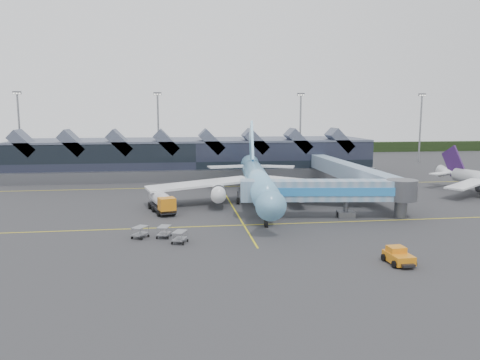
{
  "coord_description": "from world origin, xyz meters",
  "views": [
    {
      "loc": [
        -9.77,
        -74.79,
        16.72
      ],
      "look_at": [
        1.06,
        3.89,
        5.0
      ],
      "focal_mm": 35.0,
      "sensor_mm": 36.0,
      "label": 1
    }
  ],
  "objects": [
    {
      "name": "jet_bridge",
      "position": [
        15.56,
        -5.07,
        4.21
      ],
      "size": [
        27.86,
        7.26,
        6.14
      ],
      "rotation": [
        0.0,
        0.0,
        -0.12
      ],
      "color": "#6C94B4",
      "rests_on": "ground"
    },
    {
      "name": "taxi_stripes",
      "position": [
        0.0,
        10.0,
        0.01
      ],
      "size": [
        120.0,
        60.0,
        0.01
      ],
      "color": "gold",
      "rests_on": "ground"
    },
    {
      "name": "main_airliner",
      "position": [
        4.76,
        7.76,
        4.42
      ],
      "size": [
        40.57,
        46.88,
        15.05
      ],
      "rotation": [
        0.0,
        0.0,
        -0.1
      ],
      "color": "#74B3EB",
      "rests_on": "ground"
    },
    {
      "name": "ground",
      "position": [
        0.0,
        0.0,
        0.0
      ],
      "size": [
        260.0,
        260.0,
        0.0
      ],
      "primitive_type": "plane",
      "color": "#2C2D2F",
      "rests_on": "ground"
    },
    {
      "name": "tree_line_far",
      "position": [
        0.0,
        110.0,
        2.0
      ],
      "size": [
        260.0,
        4.0,
        4.0
      ],
      "primitive_type": "cube",
      "color": "black",
      "rests_on": "ground"
    },
    {
      "name": "fuel_truck",
      "position": [
        -12.4,
        3.16,
        1.9
      ],
      "size": [
        4.96,
        10.12,
        3.39
      ],
      "rotation": [
        0.0,
        0.0,
        0.27
      ],
      "color": "black",
      "rests_on": "ground"
    },
    {
      "name": "baggage_carts",
      "position": [
        -11.89,
        -14.28,
        0.87
      ],
      "size": [
        7.48,
        5.74,
        1.54
      ],
      "rotation": [
        0.0,
        0.0,
        -0.38
      ],
      "color": "gray",
      "rests_on": "ground"
    },
    {
      "name": "terminal",
      "position": [
        -5.07,
        47.35,
        4.88
      ],
      "size": [
        90.0,
        22.25,
        12.52
      ],
      "color": "black",
      "rests_on": "ground"
    },
    {
      "name": "pushback_tug",
      "position": [
        14.39,
        -27.82,
        0.81
      ],
      "size": [
        2.75,
        4.18,
        1.8
      ],
      "rotation": [
        0.0,
        0.0,
        0.05
      ],
      "color": "orange",
      "rests_on": "ground"
    },
    {
      "name": "light_masts",
      "position": [
        21.0,
        62.8,
        12.49
      ],
      "size": [
        132.4,
        42.56,
        22.45
      ],
      "color": "gray",
      "rests_on": "ground"
    }
  ]
}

